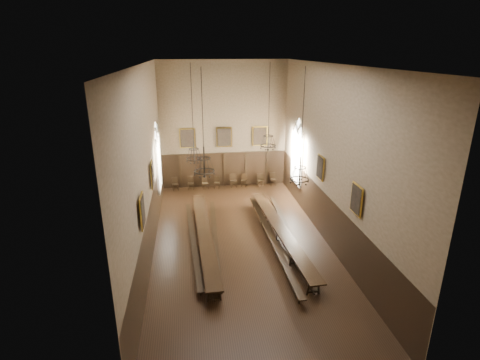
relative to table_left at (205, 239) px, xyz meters
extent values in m
cube|color=black|center=(1.89, -0.07, -0.41)|extent=(9.00, 18.00, 0.02)
cube|color=black|center=(1.89, -0.07, 8.61)|extent=(9.00, 18.00, 0.02)
cube|color=#81694F|center=(1.89, 8.94, 4.10)|extent=(9.00, 0.02, 9.00)
cube|color=#81694F|center=(1.89, -9.08, 4.10)|extent=(9.00, 0.02, 9.00)
cube|color=#81694F|center=(-2.62, -0.07, 4.10)|extent=(0.02, 18.00, 9.00)
cube|color=#81694F|center=(6.40, -0.07, 4.10)|extent=(0.02, 18.00, 9.00)
cube|color=black|center=(0.00, 0.00, 0.36)|extent=(1.05, 10.18, 0.07)
cube|color=black|center=(3.99, -0.14, 0.36)|extent=(1.30, 10.12, 0.07)
cube|color=black|center=(-0.60, 0.08, -0.01)|extent=(0.75, 9.19, 0.05)
cube|color=black|center=(0.53, 0.06, 0.01)|extent=(0.62, 9.49, 0.05)
cube|color=black|center=(3.44, -0.28, 0.06)|extent=(0.51, 10.68, 0.05)
cube|color=black|center=(4.49, 0.19, 0.02)|extent=(0.66, 9.89, 0.05)
cube|color=black|center=(-1.72, 8.43, 0.04)|extent=(0.47, 0.47, 0.05)
cube|color=black|center=(-1.72, 8.60, 0.28)|extent=(0.40, 0.12, 0.48)
cube|color=black|center=(-0.62, 8.42, 0.06)|extent=(0.43, 0.43, 0.05)
cube|color=black|center=(-0.62, 8.60, 0.31)|extent=(0.42, 0.05, 0.50)
cube|color=black|center=(0.43, 8.42, 0.02)|extent=(0.47, 0.47, 0.05)
cube|color=black|center=(0.43, 8.59, 0.25)|extent=(0.38, 0.14, 0.46)
cube|color=black|center=(1.29, 8.41, 0.02)|extent=(0.47, 0.47, 0.05)
cube|color=black|center=(1.29, 8.57, 0.25)|extent=(0.38, 0.13, 0.46)
cube|color=black|center=(2.50, 8.50, 0.06)|extent=(0.47, 0.47, 0.05)
cube|color=black|center=(2.50, 8.69, 0.32)|extent=(0.43, 0.09, 0.51)
cube|color=black|center=(3.30, 8.50, 0.04)|extent=(0.51, 0.51, 0.05)
cube|color=black|center=(3.30, 8.68, 0.28)|extent=(0.40, 0.16, 0.49)
cube|color=black|center=(4.50, 8.38, 0.05)|extent=(0.42, 0.42, 0.05)
cube|color=black|center=(4.50, 8.56, 0.30)|extent=(0.42, 0.04, 0.50)
cube|color=black|center=(5.48, 8.45, 0.05)|extent=(0.42, 0.42, 0.05)
cube|color=black|center=(5.48, 8.63, 0.30)|extent=(0.42, 0.04, 0.50)
cylinder|color=black|center=(-0.34, 2.73, 6.60)|extent=(0.03, 0.03, 4.01)
torus|color=black|center=(-0.34, 2.73, 3.53)|extent=(0.86, 0.86, 0.05)
torus|color=black|center=(-0.34, 2.73, 4.08)|extent=(0.55, 0.55, 0.04)
cylinder|color=black|center=(-0.34, 2.73, 3.98)|extent=(0.06, 0.06, 1.21)
cylinder|color=black|center=(3.80, 2.74, 6.90)|extent=(0.03, 0.03, 3.41)
torus|color=black|center=(3.80, 2.74, 4.12)|extent=(0.87, 0.87, 0.05)
torus|color=black|center=(3.80, 2.74, 4.68)|extent=(0.55, 0.55, 0.04)
cylinder|color=black|center=(3.80, 2.74, 4.58)|extent=(0.06, 0.06, 1.22)
cylinder|color=black|center=(0.02, -2.08, 7.01)|extent=(0.03, 0.03, 3.19)
torus|color=black|center=(0.02, -2.08, 4.34)|extent=(0.87, 0.87, 0.05)
torus|color=black|center=(0.02, -2.08, 4.90)|extent=(0.56, 0.56, 0.04)
cylinder|color=black|center=(0.02, -2.08, 4.80)|extent=(0.06, 0.06, 1.23)
cylinder|color=black|center=(4.16, -2.28, 6.75)|extent=(0.03, 0.03, 3.72)
torus|color=black|center=(4.16, -2.28, 3.84)|extent=(0.84, 0.84, 0.05)
torus|color=black|center=(4.16, -2.28, 4.39)|extent=(0.54, 0.54, 0.04)
cylinder|color=black|center=(4.16, -2.28, 4.29)|extent=(0.06, 0.06, 1.19)
cube|color=gold|center=(-0.71, 8.81, 3.30)|extent=(1.10, 0.12, 1.40)
cube|color=black|center=(-0.71, 8.81, 3.30)|extent=(0.98, 0.02, 1.28)
cube|color=gold|center=(1.89, 8.81, 3.30)|extent=(1.10, 0.12, 1.40)
cube|color=black|center=(1.89, 8.81, 3.30)|extent=(0.98, 0.02, 1.28)
cube|color=gold|center=(4.49, 8.81, 3.30)|extent=(1.10, 0.12, 1.40)
cube|color=black|center=(4.49, 8.81, 3.30)|extent=(0.98, 0.02, 1.28)
cube|color=gold|center=(-2.49, 0.93, 3.30)|extent=(0.12, 1.00, 1.30)
cube|color=black|center=(-2.49, 0.93, 3.30)|extent=(0.02, 0.88, 1.18)
cube|color=gold|center=(-2.49, -3.57, 3.30)|extent=(0.12, 1.00, 1.30)
cube|color=black|center=(-2.49, -3.57, 3.30)|extent=(0.02, 0.88, 1.18)
cube|color=gold|center=(6.27, 0.93, 3.30)|extent=(0.12, 1.00, 1.30)
cube|color=black|center=(6.27, 0.93, 3.30)|extent=(0.02, 0.88, 1.18)
cube|color=gold|center=(6.27, -3.57, 3.30)|extent=(0.12, 1.00, 1.30)
cube|color=black|center=(6.27, -3.57, 3.30)|extent=(0.02, 0.88, 1.18)
camera|label=1|loc=(-0.52, -17.26, 9.25)|focal=28.00mm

